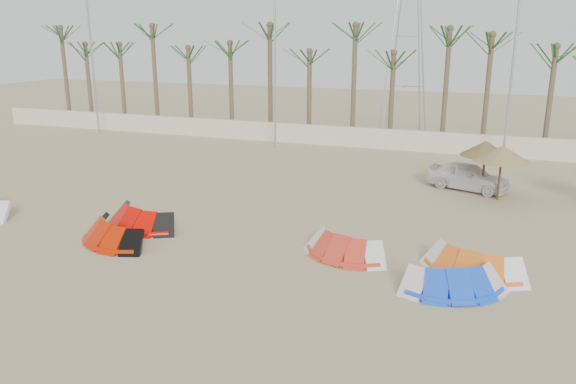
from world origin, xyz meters
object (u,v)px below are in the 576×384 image
at_px(car, 468,176).
at_px(kite_red_left, 145,215).
at_px(parasol_mid, 502,154).
at_px(kite_red_right, 346,244).
at_px(kite_blue, 455,276).
at_px(kite_red_mid, 117,230).
at_px(parasol_left, 486,148).
at_px(kite_orange, 473,259).

bearing_deg(car, kite_red_left, 148.86).
relative_size(kite_red_left, car, 0.95).
bearing_deg(parasol_mid, car, 136.56).
relative_size(kite_red_right, kite_blue, 0.95).
bearing_deg(kite_blue, kite_red_left, 171.58).
distance_m(kite_red_left, kite_blue, 11.96).
bearing_deg(parasol_mid, kite_red_mid, -141.73).
distance_m(parasol_left, parasol_mid, 1.13).
bearing_deg(kite_blue, parasol_left, 87.78).
relative_size(kite_orange, car, 0.92).
relative_size(kite_red_right, car, 0.85).
bearing_deg(kite_blue, car, 91.30).
xyz_separation_m(kite_red_left, car, (11.57, 9.75, 0.24)).
distance_m(kite_blue, parasol_left, 11.20).
relative_size(kite_red_right, parasol_mid, 1.32).
bearing_deg(car, kite_red_right, 179.95).
bearing_deg(kite_red_right, parasol_left, 66.83).
bearing_deg(kite_red_right, kite_red_mid, -169.61).
bearing_deg(kite_red_right, car, 71.19).
height_order(kite_red_right, parasol_mid, parasol_mid).
bearing_deg(parasol_mid, kite_red_right, -118.90).
relative_size(kite_orange, parasol_left, 1.42).
height_order(kite_red_mid, kite_blue, same).
relative_size(kite_red_mid, car, 0.96).
bearing_deg(parasol_left, kite_red_right, -113.17).
xyz_separation_m(kite_red_right, parasol_left, (4.11, 9.59, 1.73)).
distance_m(kite_red_left, kite_red_mid, 1.77).
xyz_separation_m(kite_red_right, parasol_mid, (4.81, 8.71, 1.72)).
bearing_deg(kite_orange, car, 94.02).
distance_m(parasol_mid, car, 2.42).
bearing_deg(kite_red_right, parasol_mid, 61.10).
relative_size(parasol_left, car, 0.65).
bearing_deg(kite_red_left, kite_red_mid, -88.96).
bearing_deg(kite_orange, kite_red_right, -178.49).
xyz_separation_m(kite_red_left, parasol_left, (12.26, 9.31, 1.73)).
xyz_separation_m(kite_red_left, kite_red_right, (8.16, -0.28, -0.00)).
height_order(kite_red_left, car, car).
relative_size(kite_red_mid, kite_orange, 1.05).
bearing_deg(kite_blue, kite_red_mid, -179.89).
bearing_deg(car, kite_orange, -157.23).
relative_size(kite_red_mid, parasol_mid, 1.49).
xyz_separation_m(kite_red_mid, car, (11.54, 11.52, 0.24)).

